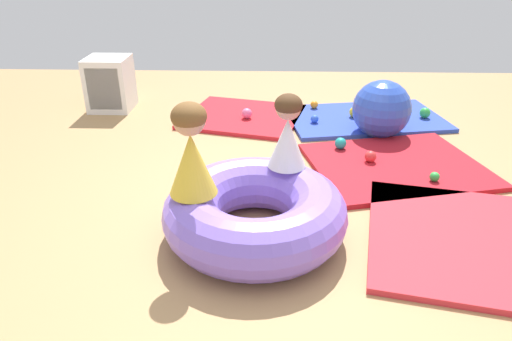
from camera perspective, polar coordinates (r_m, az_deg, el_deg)
ground_plane at (r=2.98m, az=2.82°, el=-7.17°), size 8.00×8.00×0.00m
gym_mat_far_left at (r=3.91m, az=16.93°, el=0.57°), size 1.55×1.37×0.04m
gym_mat_center_rear at (r=4.82m, az=-1.56°, el=6.68°), size 1.35×1.26×0.04m
gym_mat_front at (r=4.90m, az=13.28°, el=6.29°), size 1.69×1.19×0.04m
inflatable_cushion at (r=2.81m, az=-0.13°, el=-5.19°), size 1.12×1.12×0.35m
child_in_white at (r=2.90m, az=3.93°, el=4.77°), size 0.35×0.35×0.48m
child_in_yellow at (r=2.58m, az=-8.02°, el=2.45°), size 0.38×0.38×0.54m
play_ball_green at (r=5.01m, az=20.17°, el=6.71°), size 0.11×0.11×0.11m
play_ball_yellow at (r=4.84m, az=12.08°, el=7.08°), size 0.11×0.11×0.11m
play_ball_orange at (r=5.03m, az=7.21°, el=8.08°), size 0.08×0.08×0.08m
play_ball_pink at (r=4.69m, az=-1.14°, el=7.07°), size 0.10×0.10×0.10m
play_ball_red at (r=3.85m, az=13.98°, el=1.70°), size 0.09×0.09×0.09m
play_ball_blue at (r=4.62m, az=7.26°, el=6.35°), size 0.08×0.08×0.08m
play_ball_teal at (r=4.05m, az=10.41°, el=3.33°), size 0.10×0.10×0.10m
play_ball_green_second at (r=3.69m, az=21.21°, el=-0.73°), size 0.07×0.07×0.07m
exercise_ball_large at (r=4.43m, az=15.26°, el=7.33°), size 0.53×0.53×0.53m
storage_cube at (r=5.26m, az=-17.68°, el=10.13°), size 0.44×0.44×0.56m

